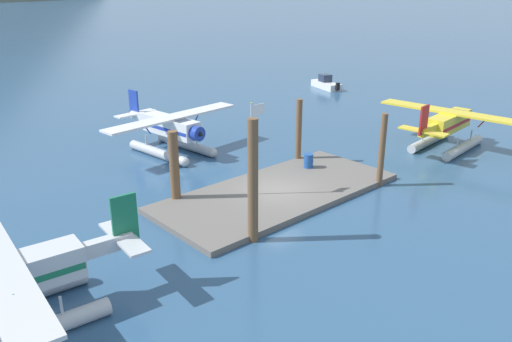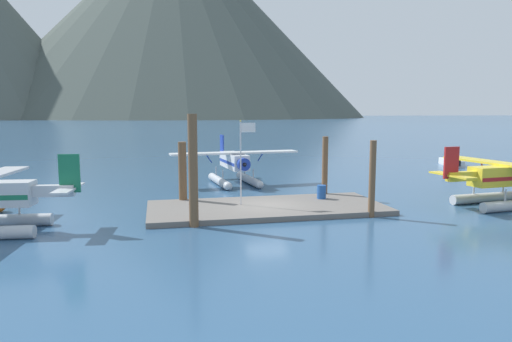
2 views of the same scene
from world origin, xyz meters
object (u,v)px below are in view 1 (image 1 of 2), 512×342
seaplane_white_bow_centre (171,131)px  boat_white_open_east (326,84)px  flagpole (253,137)px  seaplane_silver_port_aft (10,286)px  fuel_drum (308,161)px  seaplane_yellow_stbd_aft (448,127)px

seaplane_white_bow_centre → boat_white_open_east: bearing=17.4°
flagpole → seaplane_silver_port_aft: 13.84m
fuel_drum → seaplane_silver_port_aft: seaplane_silver_port_aft is taller
fuel_drum → seaplane_yellow_stbd_aft: seaplane_yellow_stbd_aft is taller
seaplane_silver_port_aft → seaplane_yellow_stbd_aft: same height
seaplane_silver_port_aft → seaplane_white_bow_centre: size_ratio=1.00×
fuel_drum → boat_white_open_east: bearing=38.3°
flagpole → fuel_drum: (5.32, 0.81, -2.79)m
flagpole → seaplane_silver_port_aft: bearing=-168.6°
seaplane_white_bow_centre → seaplane_yellow_stbd_aft: bearing=-38.9°
flagpole → fuel_drum: 6.06m
seaplane_silver_port_aft → seaplane_yellow_stbd_aft: bearing=0.3°
boat_white_open_east → seaplane_white_bow_centre: bearing=-162.6°
fuel_drum → boat_white_open_east: (21.33, 16.86, -0.25)m
boat_white_open_east → flagpole: bearing=-146.5°
seaplane_silver_port_aft → seaplane_yellow_stbd_aft: (29.64, 0.17, 0.00)m
seaplane_white_bow_centre → fuel_drum: bearing=-64.5°
fuel_drum → seaplane_silver_port_aft: bearing=-169.4°
flagpole → boat_white_open_east: size_ratio=1.08×
seaplane_yellow_stbd_aft → boat_white_open_east: size_ratio=2.22×
fuel_drum → seaplane_white_bow_centre: seaplane_white_bow_centre is taller
flagpole → fuel_drum: bearing=8.7°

